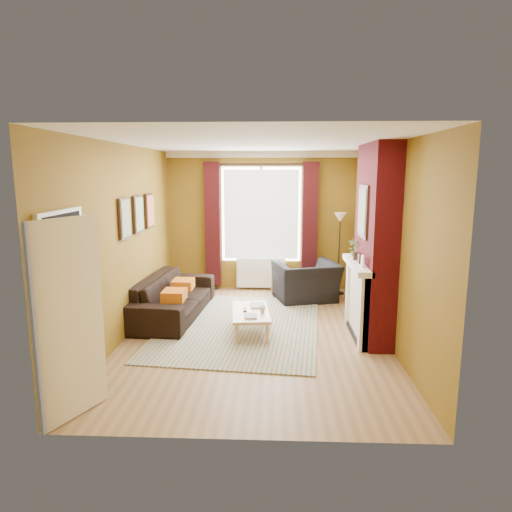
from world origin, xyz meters
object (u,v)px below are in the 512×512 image
at_px(coffee_table, 251,313).
at_px(wicker_stool, 279,283).
at_px(floor_lamp, 340,230).
at_px(sofa, 173,296).
at_px(armchair, 306,281).

distance_m(coffee_table, wicker_stool, 2.39).
height_order(wicker_stool, floor_lamp, floor_lamp).
xyz_separation_m(wicker_stool, floor_lamp, (1.17, 0.02, 1.07)).
relative_size(sofa, floor_lamp, 1.44).
relative_size(armchair, coffee_table, 1.00).
distance_m(coffee_table, floor_lamp, 3.02).
bearing_deg(sofa, coffee_table, -116.70).
height_order(armchair, floor_lamp, floor_lamp).
distance_m(armchair, coffee_table, 2.08).
height_order(sofa, floor_lamp, floor_lamp).
relative_size(sofa, armchair, 2.07).
xyz_separation_m(coffee_table, floor_lamp, (1.62, 2.37, 0.96)).
bearing_deg(coffee_table, sofa, 143.17).
bearing_deg(sofa, armchair, -61.18).
xyz_separation_m(sofa, coffee_table, (1.35, -0.82, -0.02)).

